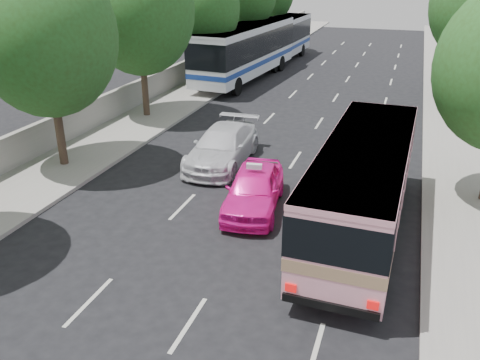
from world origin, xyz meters
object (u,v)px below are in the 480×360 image
at_px(tour_coach_front, 246,47).
at_px(tour_coach_rear, 278,37).
at_px(pink_bus, 364,179).
at_px(white_pickup, 223,146).
at_px(pink_taxi, 254,189).

bearing_deg(tour_coach_front, tour_coach_rear, 91.46).
relative_size(tour_coach_front, tour_coach_rear, 1.10).
distance_m(pink_bus, tour_coach_rear, 30.72).
xyz_separation_m(white_pickup, tour_coach_rear, (-3.85, 24.36, 1.40)).
bearing_deg(pink_bus, tour_coach_rear, 111.52).
xyz_separation_m(pink_bus, white_pickup, (-6.50, 4.57, -1.18)).
height_order(pink_taxi, tour_coach_front, tour_coach_front).
xyz_separation_m(pink_bus, pink_taxi, (-3.86, 0.71, -1.20)).
xyz_separation_m(pink_taxi, tour_coach_front, (-6.94, 20.52, 1.63)).
height_order(pink_bus, tour_coach_rear, tour_coach_rear).
bearing_deg(white_pickup, tour_coach_rear, 97.33).
distance_m(pink_bus, tour_coach_front, 23.82).
xyz_separation_m(pink_bus, tour_coach_front, (-10.80, 21.23, 0.43)).
distance_m(tour_coach_front, tour_coach_rear, 7.72).
distance_m(pink_taxi, tour_coach_rear, 28.99).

